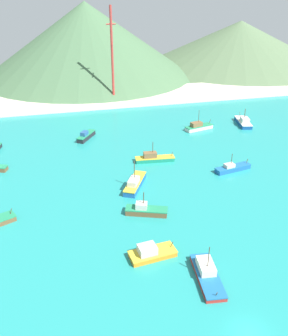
{
  "coord_description": "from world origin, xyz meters",
  "views": [
    {
      "loc": [
        -21.08,
        -27.45,
        40.26
      ],
      "look_at": [
        -2.27,
        46.21,
        1.74
      ],
      "focal_mm": 38.43,
      "sensor_mm": 36.0,
      "label": 1
    }
  ],
  "objects_px": {
    "fishing_boat_4": "(146,210)",
    "fishing_boat_9": "(135,183)",
    "fishing_boat_15": "(198,127)",
    "fishing_boat_8": "(207,274)",
    "radio_tower": "(112,56)",
    "fishing_boat_12": "(232,168)",
    "fishing_boat_1": "(154,158)",
    "fishing_boat_14": "(86,136)",
    "fishing_boat_6": "(151,253)",
    "fishing_boat_10": "(243,122)"
  },
  "relations": [
    {
      "from": "fishing_boat_12",
      "to": "radio_tower",
      "type": "relative_size",
      "value": 0.28
    },
    {
      "from": "fishing_boat_9",
      "to": "fishing_boat_14",
      "type": "relative_size",
      "value": 1.26
    },
    {
      "from": "fishing_boat_4",
      "to": "fishing_boat_15",
      "type": "height_order",
      "value": "fishing_boat_15"
    },
    {
      "from": "fishing_boat_8",
      "to": "fishing_boat_10",
      "type": "xyz_separation_m",
      "value": [
        38.91,
        61.07,
        0.18
      ]
    },
    {
      "from": "fishing_boat_12",
      "to": "fishing_boat_10",
      "type": "bearing_deg",
      "value": 57.46
    },
    {
      "from": "fishing_boat_12",
      "to": "fishing_boat_1",
      "type": "bearing_deg",
      "value": 150.01
    },
    {
      "from": "fishing_boat_12",
      "to": "fishing_boat_8",
      "type": "bearing_deg",
      "value": -122.46
    },
    {
      "from": "fishing_boat_1",
      "to": "fishing_boat_15",
      "type": "bearing_deg",
      "value": 43.04
    },
    {
      "from": "fishing_boat_12",
      "to": "fishing_boat_14",
      "type": "xyz_separation_m",
      "value": [
        -32.37,
        29.46,
        0.2
      ]
    },
    {
      "from": "fishing_boat_6",
      "to": "fishing_boat_10",
      "type": "xyz_separation_m",
      "value": [
        45.99,
        54.33,
        0.1
      ]
    },
    {
      "from": "fishing_boat_1",
      "to": "fishing_boat_4",
      "type": "xyz_separation_m",
      "value": [
        -8.04,
        -22.79,
        -0.02
      ]
    },
    {
      "from": "fishing_boat_6",
      "to": "fishing_boat_10",
      "type": "distance_m",
      "value": 71.18
    },
    {
      "from": "fishing_boat_10",
      "to": "fishing_boat_14",
      "type": "height_order",
      "value": "fishing_boat_10"
    },
    {
      "from": "fishing_boat_4",
      "to": "radio_tower",
      "type": "bearing_deg",
      "value": 84.62
    },
    {
      "from": "fishing_boat_9",
      "to": "radio_tower",
      "type": "xyz_separation_m",
      "value": [
        6.93,
        65.96,
        16.67
      ]
    },
    {
      "from": "fishing_boat_6",
      "to": "fishing_boat_10",
      "type": "height_order",
      "value": "fishing_boat_10"
    },
    {
      "from": "fishing_boat_12",
      "to": "fishing_boat_14",
      "type": "height_order",
      "value": "fishing_boat_12"
    },
    {
      "from": "fishing_boat_10",
      "to": "fishing_boat_12",
      "type": "distance_m",
      "value": 34.39
    },
    {
      "from": "fishing_boat_1",
      "to": "fishing_boat_4",
      "type": "relative_size",
      "value": 1.19
    },
    {
      "from": "fishing_boat_9",
      "to": "fishing_boat_14",
      "type": "height_order",
      "value": "fishing_boat_9"
    },
    {
      "from": "fishing_boat_8",
      "to": "radio_tower",
      "type": "distance_m",
      "value": 97.52
    },
    {
      "from": "fishing_boat_6",
      "to": "fishing_boat_15",
      "type": "bearing_deg",
      "value": 60.71
    },
    {
      "from": "fishing_boat_1",
      "to": "fishing_boat_8",
      "type": "xyz_separation_m",
      "value": [
        -3.26,
        -41.97,
        -0.1
      ]
    },
    {
      "from": "fishing_boat_6",
      "to": "fishing_boat_12",
      "type": "height_order",
      "value": "fishing_boat_12"
    },
    {
      "from": "fishing_boat_1",
      "to": "fishing_boat_14",
      "type": "relative_size",
      "value": 1.26
    },
    {
      "from": "fishing_boat_8",
      "to": "radio_tower",
      "type": "relative_size",
      "value": 0.29
    },
    {
      "from": "fishing_boat_1",
      "to": "fishing_boat_10",
      "type": "height_order",
      "value": "fishing_boat_10"
    },
    {
      "from": "fishing_boat_15",
      "to": "fishing_boat_10",
      "type": "bearing_deg",
      "value": 2.33
    },
    {
      "from": "fishing_boat_4",
      "to": "fishing_boat_9",
      "type": "height_order",
      "value": "fishing_boat_9"
    },
    {
      "from": "fishing_boat_10",
      "to": "fishing_boat_15",
      "type": "distance_m",
      "value": 15.9
    },
    {
      "from": "fishing_boat_9",
      "to": "fishing_boat_12",
      "type": "relative_size",
      "value": 1.06
    },
    {
      "from": "fishing_boat_4",
      "to": "fishing_boat_8",
      "type": "distance_m",
      "value": 19.77
    },
    {
      "from": "fishing_boat_9",
      "to": "fishing_boat_4",
      "type": "bearing_deg",
      "value": -91.63
    },
    {
      "from": "fishing_boat_4",
      "to": "fishing_boat_8",
      "type": "xyz_separation_m",
      "value": [
        4.77,
        -19.19,
        -0.07
      ]
    },
    {
      "from": "fishing_boat_14",
      "to": "fishing_boat_9",
      "type": "bearing_deg",
      "value": -76.6
    },
    {
      "from": "fishing_boat_10",
      "to": "fishing_boat_15",
      "type": "height_order",
      "value": "fishing_boat_15"
    },
    {
      "from": "fishing_boat_4",
      "to": "fishing_boat_14",
      "type": "bearing_deg",
      "value": 99.63
    },
    {
      "from": "fishing_boat_15",
      "to": "fishing_boat_4",
      "type": "bearing_deg",
      "value": -123.98
    },
    {
      "from": "fishing_boat_12",
      "to": "fishing_boat_14",
      "type": "bearing_deg",
      "value": 137.7
    },
    {
      "from": "fishing_boat_1",
      "to": "radio_tower",
      "type": "distance_m",
      "value": 56.6
    },
    {
      "from": "fishing_boat_6",
      "to": "fishing_boat_15",
      "type": "height_order",
      "value": "fishing_boat_15"
    },
    {
      "from": "fishing_boat_14",
      "to": "fishing_boat_10",
      "type": "bearing_deg",
      "value": -0.53
    },
    {
      "from": "fishing_boat_8",
      "to": "fishing_boat_10",
      "type": "relative_size",
      "value": 0.93
    },
    {
      "from": "fishing_boat_1",
      "to": "fishing_boat_6",
      "type": "xyz_separation_m",
      "value": [
        -10.35,
        -35.23,
        -0.02
      ]
    },
    {
      "from": "fishing_boat_8",
      "to": "fishing_boat_15",
      "type": "xyz_separation_m",
      "value": [
        23.02,
        60.42,
        0.18
      ]
    },
    {
      "from": "fishing_boat_1",
      "to": "fishing_boat_10",
      "type": "relative_size",
      "value": 0.96
    },
    {
      "from": "fishing_boat_14",
      "to": "radio_tower",
      "type": "xyz_separation_m",
      "value": [
        14.43,
        34.49,
        16.72
      ]
    },
    {
      "from": "fishing_boat_9",
      "to": "radio_tower",
      "type": "height_order",
      "value": "radio_tower"
    },
    {
      "from": "fishing_boat_8",
      "to": "radio_tower",
      "type": "bearing_deg",
      "value": 88.53
    },
    {
      "from": "fishing_boat_4",
      "to": "fishing_boat_14",
      "type": "distance_m",
      "value": 42.96
    }
  ]
}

